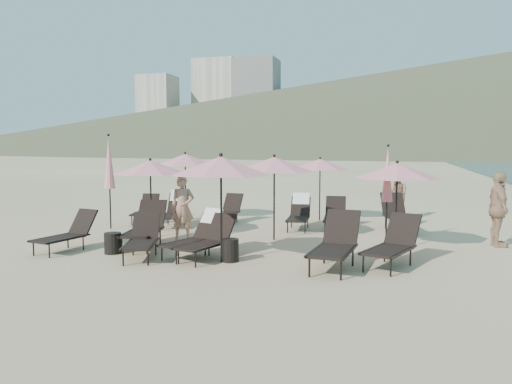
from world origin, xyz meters
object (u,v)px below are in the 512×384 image
(lounger_10, at_px, (335,215))
(lounger_11, at_px, (398,214))
(lounger_1, at_px, (145,226))
(lounger_6, at_px, (146,210))
(beachgoer_b, at_px, (397,195))
(lounger_3, at_px, (196,234))
(umbrella_closed_1, at_px, (109,163))
(lounger_12, at_px, (142,238))
(lounger_0, at_px, (67,233))
(side_table_1, at_px, (230,250))
(lounger_4, at_px, (336,243))
(beachgoer_c, at_px, (498,209))
(lounger_2, at_px, (208,239))
(lounger_7, at_px, (175,209))
(umbrella_open_1, at_px, (274,164))
(umbrella_open_4, at_px, (320,164))
(umbrella_open_2, at_px, (397,171))
(lounger_9, at_px, (299,212))
(lounger_8, at_px, (227,210))
(umbrella_open_0, at_px, (150,167))
(umbrella_open_3, at_px, (185,160))
(umbrella_open_5, at_px, (221,166))
(side_table_0, at_px, (113,243))
(beachgoer_a, at_px, (183,208))
(lounger_5, at_px, (393,243))
(umbrella_closed_0, at_px, (387,175))

(lounger_10, height_order, lounger_11, lounger_11)
(lounger_10, bearing_deg, lounger_1, -142.41)
(lounger_6, bearing_deg, beachgoer_b, 9.02)
(lounger_1, height_order, lounger_3, lounger_1)
(lounger_6, xyz_separation_m, umbrella_closed_1, (-0.37, -1.43, 1.51))
(lounger_12, bearing_deg, lounger_0, 156.58)
(lounger_3, xyz_separation_m, side_table_1, (0.90, -0.35, -0.23))
(lounger_3, bearing_deg, lounger_4, 13.72)
(lounger_4, bearing_deg, beachgoer_c, 47.92)
(lounger_0, distance_m, lounger_2, 3.41)
(lounger_7, distance_m, side_table_1, 5.11)
(umbrella_open_1, bearing_deg, lounger_3, -117.75)
(lounger_3, xyz_separation_m, umbrella_open_4, (1.79, 5.96, 1.35))
(lounger_0, xyz_separation_m, lounger_7, (0.78, 4.03, 0.08))
(umbrella_open_2, height_order, umbrella_closed_1, umbrella_closed_1)
(lounger_1, bearing_deg, lounger_10, 30.65)
(lounger_9, distance_m, umbrella_open_4, 2.24)
(lounger_8, height_order, umbrella_open_4, umbrella_open_4)
(lounger_4, height_order, lounger_7, lounger_4)
(lounger_12, xyz_separation_m, umbrella_open_4, (2.82, 6.49, 1.39))
(lounger_2, height_order, side_table_1, lounger_2)
(lounger_11, relative_size, umbrella_open_4, 0.92)
(lounger_8, relative_size, umbrella_open_0, 0.76)
(umbrella_open_3, bearing_deg, umbrella_open_4, 13.64)
(lounger_9, distance_m, beachgoer_b, 3.91)
(lounger_12, relative_size, side_table_1, 3.55)
(umbrella_open_5, bearing_deg, lounger_8, 108.21)
(lounger_7, xyz_separation_m, side_table_0, (0.38, -4.00, -0.27))
(beachgoer_b, bearing_deg, lounger_10, -58.88)
(lounger_6, relative_size, beachgoer_a, 0.96)
(lounger_2, xyz_separation_m, umbrella_closed_1, (-4.17, 2.90, 1.49))
(lounger_0, distance_m, lounger_1, 1.75)
(lounger_1, distance_m, lounger_3, 1.67)
(lounger_5, bearing_deg, beachgoer_c, 68.88)
(lounger_0, relative_size, side_table_1, 3.43)
(beachgoer_a, bearing_deg, lounger_1, -131.53)
(umbrella_open_4, bearing_deg, lounger_10, -66.81)
(umbrella_open_5, bearing_deg, umbrella_closed_0, 42.42)
(lounger_8, xyz_separation_m, umbrella_open_2, (5.07, -2.70, 1.41))
(lounger_1, relative_size, lounger_10, 1.18)
(lounger_2, bearing_deg, lounger_8, 119.76)
(lounger_4, xyz_separation_m, lounger_6, (-6.51, 4.37, -0.10))
(lounger_5, relative_size, umbrella_open_2, 0.89)
(umbrella_closed_1, bearing_deg, umbrella_open_5, -34.19)
(umbrella_open_0, bearing_deg, beachgoer_a, 1.10)
(lounger_2, distance_m, lounger_11, 6.28)
(lounger_9, relative_size, umbrella_open_0, 0.78)
(lounger_12, relative_size, side_table_0, 3.62)
(lounger_12, bearing_deg, umbrella_open_0, 94.66)
(lounger_4, distance_m, lounger_6, 7.84)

